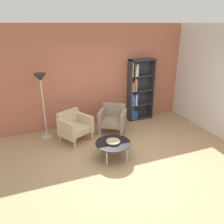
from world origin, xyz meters
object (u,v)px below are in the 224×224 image
Objects in this scene: bookshelf_tall at (138,91)px; coffee_table_low at (113,144)px; armchair_near_window at (74,126)px; floor_lamp_torchiere at (41,85)px; armchair_spare_guest at (113,118)px; decorative_bowl at (113,141)px.

coffee_table_low is (-1.56, -1.86, -0.55)m from bookshelf_tall.
coffee_table_low is 1.33m from armchair_near_window.
floor_lamp_torchiere is (-0.67, 0.44, 1.03)m from armchair_near_window.
armchair_near_window is (-1.12, -0.09, 0.00)m from armchair_spare_guest.
coffee_table_low is at bearing -78.86° from armchair_spare_guest.
coffee_table_low is at bearing -129.97° from bookshelf_tall.
floor_lamp_torchiere is at bearing -158.98° from armchair_spare_guest.
armchair_spare_guest and armchair_near_window have the same top height.
armchair_near_window is at bearing -33.34° from floor_lamp_torchiere.
floor_lamp_torchiere is at bearing 129.03° from coffee_table_low.
armchair_spare_guest is at bearing -11.23° from floor_lamp_torchiere.
coffee_table_low is at bearing -90.00° from decorative_bowl.
bookshelf_tall reaches higher than coffee_table_low.
armchair_near_window is (-0.63, 1.17, -0.02)m from decorative_bowl.
bookshelf_tall is 2.92m from floor_lamp_torchiere.
bookshelf_tall is at bearing 50.03° from coffee_table_low.
floor_lamp_torchiere is (-1.31, 1.61, 1.08)m from coffee_table_low.
floor_lamp_torchiere is (-2.87, -0.25, 0.53)m from bookshelf_tall.
bookshelf_tall reaches higher than floor_lamp_torchiere.
decorative_bowl is 1.34m from armchair_spare_guest.
armchair_near_window is 1.31m from floor_lamp_torchiere.
decorative_bowl is at bearing 90.00° from coffee_table_low.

